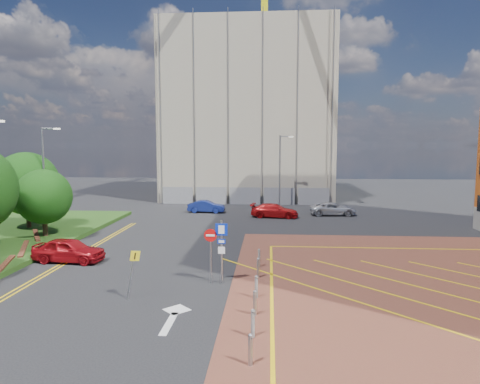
# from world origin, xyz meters

# --- Properties ---
(ground) EXTENTS (140.00, 140.00, 0.00)m
(ground) POSITION_xyz_m (0.00, 0.00, 0.00)
(ground) COLOR black
(ground) RESTS_ON ground
(tree_c) EXTENTS (4.00, 4.00, 4.90)m
(tree_c) POSITION_xyz_m (-13.50, 10.00, 3.19)
(tree_c) COLOR #3D2B1C
(tree_c) RESTS_ON grass_bed
(tree_d) EXTENTS (5.00, 5.00, 6.08)m
(tree_d) POSITION_xyz_m (-16.50, 13.00, 3.87)
(tree_d) COLOR #3D2B1C
(tree_d) RESTS_ON grass_bed
(lamp_left_far) EXTENTS (1.53, 0.16, 8.00)m
(lamp_left_far) POSITION_xyz_m (-14.42, 12.00, 4.66)
(lamp_left_far) COLOR #9EA0A8
(lamp_left_far) RESTS_ON grass_bed
(lamp_back) EXTENTS (1.53, 0.16, 8.00)m
(lamp_back) POSITION_xyz_m (4.08, 28.00, 4.36)
(lamp_back) COLOR #9EA0A8
(lamp_back) RESTS_ON ground
(sign_cluster) EXTENTS (1.17, 0.12, 3.20)m
(sign_cluster) POSITION_xyz_m (0.30, 0.98, 1.95)
(sign_cluster) COLOR #9EA0A8
(sign_cluster) RESTS_ON ground
(warning_sign) EXTENTS (0.66, 0.40, 2.25)m
(warning_sign) POSITION_xyz_m (-3.23, -1.50, 1.43)
(warning_sign) COLOR #9EA0A8
(warning_sign) RESTS_ON ground
(bollard_row) EXTENTS (0.14, 11.14, 0.90)m
(bollard_row) POSITION_xyz_m (2.30, -1.67, 0.47)
(bollard_row) COLOR #9EA0A8
(bollard_row) RESTS_ON forecourt
(construction_building) EXTENTS (21.20, 19.20, 22.00)m
(construction_building) POSITION_xyz_m (0.00, 40.00, 11.00)
(construction_building) COLOR #A59987
(construction_building) RESTS_ON ground
(tower_crane) EXTENTS (1.60, 35.00, 35.40)m
(tower_crane) POSITION_xyz_m (2.00, 39.44, 25.85)
(tower_crane) COLOR yellow
(tower_crane) RESTS_ON ground
(construction_fence) EXTENTS (21.60, 0.06, 2.00)m
(construction_fence) POSITION_xyz_m (1.00, 30.00, 1.00)
(construction_fence) COLOR gray
(construction_fence) RESTS_ON ground
(car_red_left) EXTENTS (4.31, 2.00, 1.43)m
(car_red_left) POSITION_xyz_m (-9.00, 4.34, 0.71)
(car_red_left) COLOR #A00D15
(car_red_left) RESTS_ON ground
(car_blue_back) EXTENTS (3.81, 1.41, 1.24)m
(car_blue_back) POSITION_xyz_m (-3.62, 23.58, 0.62)
(car_blue_back) COLOR navy
(car_blue_back) RESTS_ON ground
(car_red_back) EXTENTS (4.76, 2.44, 1.32)m
(car_red_back) POSITION_xyz_m (3.37, 21.04, 0.66)
(car_red_back) COLOR #B50F11
(car_red_back) RESTS_ON ground
(car_silver_back) EXTENTS (4.64, 2.35, 1.26)m
(car_silver_back) POSITION_xyz_m (9.17, 22.77, 0.63)
(car_silver_back) COLOR silver
(car_silver_back) RESTS_ON ground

